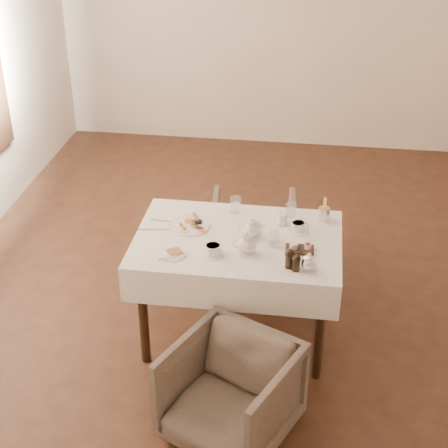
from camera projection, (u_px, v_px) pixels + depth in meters
name	position (u px, v px, depth m)	size (l,w,h in m)	color
table	(238.00, 254.00, 4.30)	(1.28, 0.88, 0.75)	black
armchair_near	(230.00, 394.00, 3.72)	(0.62, 0.64, 0.58)	#4B4037
armchair_far	(253.00, 236.00, 5.16)	(0.62, 0.64, 0.58)	#4B4037
breakfast_plate	(190.00, 225.00, 4.37)	(0.27, 0.27, 0.03)	white
side_plate	(171.00, 254.00, 4.07)	(0.17, 0.16, 0.02)	white
teapot_centre	(252.00, 227.00, 4.23)	(0.16, 0.13, 0.13)	white
teapot_front	(247.00, 243.00, 4.07)	(0.16, 0.13, 0.13)	white
creamer	(282.00, 219.00, 4.37)	(0.06, 0.06, 0.07)	white
teacup_near	(213.00, 251.00, 4.06)	(0.14, 0.14, 0.07)	white
teacup_far	(298.00, 227.00, 4.30)	(0.13, 0.13, 0.06)	white
glass_left	(235.00, 205.00, 4.51)	(0.07, 0.07, 0.10)	silver
glass_mid	(274.00, 238.00, 4.15)	(0.07, 0.07, 0.09)	silver
glass_right	(290.00, 210.00, 4.46)	(0.07, 0.07, 0.09)	silver
condiment_board	(299.00, 249.00, 4.11)	(0.17, 0.12, 0.04)	black
pepper_mill_left	(290.00, 258.00, 3.93)	(0.06, 0.06, 0.12)	black
pepper_mill_right	(296.00, 263.00, 3.91)	(0.05, 0.05, 0.11)	black
silver_pot	(309.00, 262.00, 3.91)	(0.11, 0.09, 0.12)	white
fries_cup	(324.00, 211.00, 4.41)	(0.07, 0.07, 0.16)	silver
cutlery_fork	(166.00, 221.00, 4.42)	(0.02, 0.20, 0.00)	silver
cutlery_knife	(154.00, 229.00, 4.33)	(0.02, 0.20, 0.00)	silver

